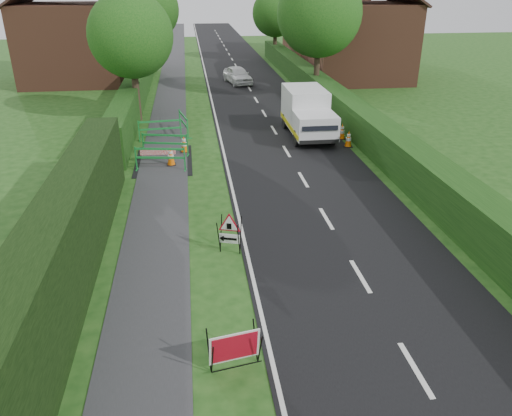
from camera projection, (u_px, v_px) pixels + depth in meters
ground at (274, 306)px, 12.08m from camera, size 120.00×120.00×0.00m
road_surface at (237, 67)px, 43.82m from camera, size 6.00×90.00×0.02m
footpath at (173, 68)px, 43.16m from camera, size 2.00×90.00×0.02m
hedge_west_near at (60, 324)px, 11.48m from camera, size 1.10×18.00×2.50m
hedge_west_far at (138, 104)px, 31.25m from camera, size 1.00×24.00×1.80m
hedge_east at (343, 123)px, 27.23m from camera, size 1.20×50.00×1.50m
house_west at (73, 42)px, 36.61m from camera, size 7.50×7.40×7.88m
house_east_a at (358, 40)px, 37.33m from camera, size 7.50×7.40×7.88m
house_east_b at (324, 24)px, 50.03m from camera, size 7.50×7.40×7.88m
tree_nw at (131, 35)px, 25.81m from camera, size 4.40×4.40×6.70m
tree_ne at (319, 14)px, 30.43m from camera, size 5.20×5.20×7.79m
tree_fw at (149, 10)px, 40.04m from camera, size 4.80×4.80×7.24m
tree_fe at (275, 13)px, 45.20m from camera, size 4.20×4.20×6.33m
red_rect_sign at (235, 348)px, 9.99m from camera, size 1.11×0.80×0.87m
triangle_sign at (228, 230)px, 14.08m from camera, size 0.93×0.93×1.07m
works_van at (307, 112)px, 24.60m from camera, size 1.95×4.87×2.21m
traffic_cone_0 at (349, 139)px, 23.21m from camera, size 0.38×0.38×0.79m
traffic_cone_1 at (342, 131)px, 24.32m from camera, size 0.38×0.38×0.79m
traffic_cone_2 at (311, 115)px, 27.12m from camera, size 0.38×0.38×0.79m
traffic_cone_3 at (171, 156)px, 20.94m from camera, size 0.38×0.38×0.79m
traffic_cone_4 at (184, 144)px, 22.50m from camera, size 0.38×0.38×0.79m
ped_barrier_0 at (160, 156)px, 20.28m from camera, size 2.09×0.68×1.00m
ped_barrier_1 at (165, 142)px, 22.02m from camera, size 2.09×0.80×1.00m
ped_barrier_2 at (160, 127)px, 24.12m from camera, size 2.08×0.55×1.00m
ped_barrier_3 at (183, 121)px, 25.11m from camera, size 0.75×2.09×1.00m
redwhite_plank at (159, 162)px, 21.47m from camera, size 1.50×0.06×0.25m
hatchback_car at (238, 75)px, 36.95m from camera, size 2.16×3.82×1.23m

